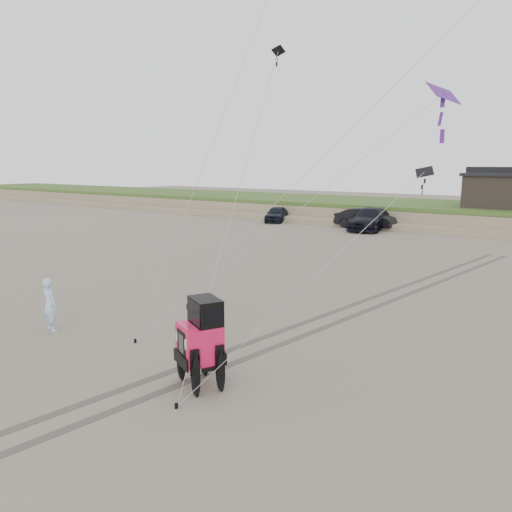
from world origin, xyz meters
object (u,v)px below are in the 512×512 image
object	(u,v)px
cabin	(507,189)
truck_b	(365,218)
truck_a	(277,214)
truck_c	(370,219)
man	(50,305)
jeep	(200,351)

from	to	relation	value
cabin	truck_b	distance (m)	11.90
truck_a	truck_c	size ratio (longest dim) A/B	0.69
truck_b	man	distance (m)	30.56
truck_b	truck_c	world-z (taller)	truck_c
truck_c	truck_b	bearing A→B (deg)	127.13
truck_a	truck_b	distance (m)	8.63
truck_b	man	world-z (taller)	man
cabin	truck_c	distance (m)	11.77
man	truck_b	bearing A→B (deg)	-78.74
cabin	truck_a	size ratio (longest dim) A/B	1.52
truck_c	jeep	xyz separation A→B (m)	(8.33, -29.93, -0.01)
truck_c	jeep	bearing A→B (deg)	-81.97
truck_c	man	bearing A→B (deg)	-94.27
truck_a	truck_b	world-z (taller)	truck_b
cabin	truck_a	xyz separation A→B (m)	(-18.08, -7.20, -2.52)
jeep	truck_a	bearing A→B (deg)	147.25
truck_c	truck_a	bearing A→B (deg)	170.37
jeep	man	bearing A→B (deg)	-154.89
truck_a	jeep	distance (m)	35.06
cabin	truck_c	size ratio (longest dim) A/B	1.05
truck_a	truck_c	world-z (taller)	truck_c
truck_b	man	size ratio (longest dim) A/B	2.87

